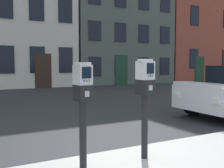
{
  "coord_description": "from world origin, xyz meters",
  "views": [
    {
      "loc": [
        -2.12,
        -3.54,
        1.47
      ],
      "look_at": [
        -0.3,
        -0.24,
        1.2
      ],
      "focal_mm": 45.33,
      "sensor_mm": 36.0,
      "label": 1
    }
  ],
  "objects": [
    {
      "name": "townhouse_brick_corner",
      "position": [
        9.02,
        16.53,
        4.75
      ],
      "size": [
        7.92,
        5.99,
        9.49
      ],
      "color": "#4C564C",
      "rests_on": "ground_plane"
    },
    {
      "name": "ground_plane",
      "position": [
        0.0,
        0.0,
        0.0
      ],
      "size": [
        160.0,
        160.0,
        0.0
      ],
      "primitive_type": "plane",
      "color": "#28282B"
    },
    {
      "name": "parking_meter_twin_adjacent",
      "position": [
        0.17,
        -0.34,
        1.1
      ],
      "size": [
        0.22,
        0.26,
        1.39
      ],
      "rotation": [
        0.0,
        0.0,
        -1.54
      ],
      "color": "black",
      "rests_on": "sidewalk_slab"
    },
    {
      "name": "townhouse_green_painted",
      "position": [
        16.98,
        16.32,
        6.99
      ],
      "size": [
        7.7,
        5.57,
        13.96
      ],
      "color": "brown",
      "rests_on": "ground_plane"
    },
    {
      "name": "parking_meter_near_kerb",
      "position": [
        -0.76,
        -0.34,
        1.07
      ],
      "size": [
        0.22,
        0.26,
        1.35
      ],
      "rotation": [
        0.0,
        0.0,
        -1.54
      ],
      "color": "black",
      "rests_on": "sidewalk_slab"
    }
  ]
}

